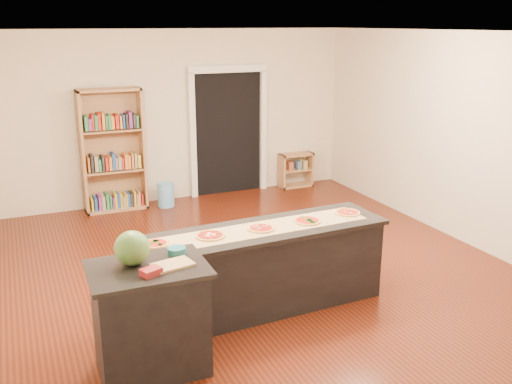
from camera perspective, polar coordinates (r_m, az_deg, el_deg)
name	(u,v)px	position (r m, az deg, el deg)	size (l,w,h in m)	color
room	(263,162)	(6.35, 0.72, 2.99)	(6.00, 7.00, 2.80)	beige
doorway	(228,125)	(9.86, -2.79, 6.71)	(1.40, 0.09, 2.21)	black
kitchen_island	(260,269)	(5.95, 0.42, -7.70)	(2.69, 0.73, 0.89)	black
side_counter	(151,319)	(5.02, -10.50, -12.34)	(0.98, 0.71, 0.97)	black
bookshelf	(113,151)	(9.22, -14.13, 4.03)	(0.97, 0.34, 1.93)	tan
low_shelf	(296,170)	(10.42, 4.00, 2.21)	(0.62, 0.27, 0.62)	tan
waste_bin	(166,195)	(9.41, -9.00, -0.26)	(0.27, 0.27, 0.39)	#69AEEA
kraft_paper	(260,229)	(5.78, 0.45, -3.71)	(2.33, 0.42, 0.00)	tan
watermelon	(132,248)	(4.82, -12.29, -5.51)	(0.29, 0.29, 0.29)	#144214
cutting_board	(173,265)	(4.79, -8.33, -7.20)	(0.32, 0.22, 0.02)	tan
package_red	(151,272)	(4.65, -10.47, -7.84)	(0.16, 0.11, 0.06)	maroon
package_teal	(177,251)	(5.01, -7.94, -5.85)	(0.16, 0.16, 0.06)	#195966
pizza_a	(156,244)	(5.46, -9.97, -5.10)	(0.25, 0.25, 0.02)	tan
pizza_b	(210,235)	(5.59, -4.61, -4.35)	(0.28, 0.28, 0.02)	tan
pizza_c	(261,228)	(5.76, 0.50, -3.65)	(0.26, 0.26, 0.02)	tan
pizza_d	(307,221)	(6.00, 5.14, -2.89)	(0.28, 0.28, 0.02)	tan
pizza_e	(347,212)	(6.31, 9.12, -2.03)	(0.26, 0.26, 0.02)	tan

